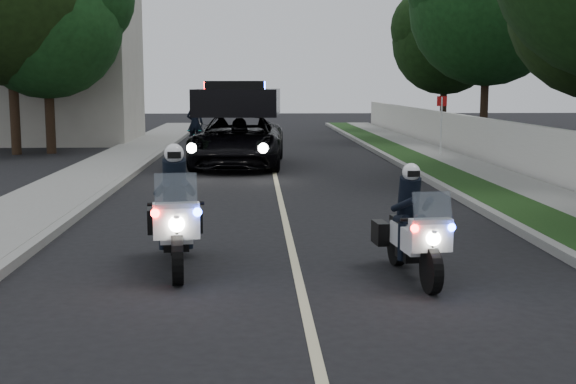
% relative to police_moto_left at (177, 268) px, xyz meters
% --- Properties ---
extents(ground, '(120.00, 120.00, 0.00)m').
position_rel_police_moto_left_xyz_m(ground, '(1.71, -2.07, 0.00)').
color(ground, black).
rests_on(ground, ground).
extents(curb_right, '(0.20, 60.00, 0.15)m').
position_rel_police_moto_left_xyz_m(curb_right, '(5.81, 7.93, 0.07)').
color(curb_right, gray).
rests_on(curb_right, ground).
extents(grass_verge, '(1.20, 60.00, 0.16)m').
position_rel_police_moto_left_xyz_m(grass_verge, '(6.51, 7.93, 0.08)').
color(grass_verge, '#193814').
rests_on(grass_verge, ground).
extents(sidewalk_right, '(1.40, 60.00, 0.16)m').
position_rel_police_moto_left_xyz_m(sidewalk_right, '(7.81, 7.93, 0.08)').
color(sidewalk_right, gray).
rests_on(sidewalk_right, ground).
extents(property_wall, '(0.22, 60.00, 1.50)m').
position_rel_police_moto_left_xyz_m(property_wall, '(8.81, 7.93, 0.75)').
color(property_wall, beige).
rests_on(property_wall, ground).
extents(curb_left, '(0.20, 60.00, 0.15)m').
position_rel_police_moto_left_xyz_m(curb_left, '(-2.39, 7.93, 0.07)').
color(curb_left, gray).
rests_on(curb_left, ground).
extents(sidewalk_left, '(2.00, 60.00, 0.16)m').
position_rel_police_moto_left_xyz_m(sidewalk_left, '(-3.49, 7.93, 0.08)').
color(sidewalk_left, gray).
rests_on(sidewalk_left, ground).
extents(building_far, '(8.00, 6.00, 7.00)m').
position_rel_police_moto_left_xyz_m(building_far, '(-8.29, 23.93, 3.50)').
color(building_far, '#A8A396').
rests_on(building_far, ground).
extents(lane_marking, '(0.12, 50.00, 0.01)m').
position_rel_police_moto_left_xyz_m(lane_marking, '(1.71, 7.93, 0.00)').
color(lane_marking, '#BFB78C').
rests_on(lane_marking, ground).
extents(police_moto_left, '(0.98, 2.17, 1.79)m').
position_rel_police_moto_left_xyz_m(police_moto_left, '(0.00, 0.00, 0.00)').
color(police_moto_left, white).
rests_on(police_moto_left, ground).
extents(police_moto_right, '(0.83, 1.90, 1.56)m').
position_rel_police_moto_left_xyz_m(police_moto_right, '(3.26, -0.68, 0.00)').
color(police_moto_right, silver).
rests_on(police_moto_right, ground).
extents(police_suv, '(3.11, 6.14, 2.91)m').
position_rel_police_moto_left_xyz_m(police_suv, '(0.61, 13.49, 0.00)').
color(police_suv, black).
rests_on(police_suv, ground).
extents(bicycle, '(0.58, 1.61, 0.84)m').
position_rel_police_moto_left_xyz_m(bicycle, '(-1.22, 19.33, 0.00)').
color(bicycle, black).
rests_on(bicycle, ground).
extents(cyclist, '(0.69, 0.50, 1.77)m').
position_rel_police_moto_left_xyz_m(cyclist, '(-1.22, 19.33, 0.00)').
color(cyclist, black).
rests_on(cyclist, ground).
extents(sign_post, '(0.43, 0.43, 2.28)m').
position_rel_police_moto_left_xyz_m(sign_post, '(7.71, 15.63, 0.00)').
color(sign_post, '#A8140C').
rests_on(sign_post, ground).
extents(tree_right_d, '(8.69, 8.69, 11.70)m').
position_rel_police_moto_left_xyz_m(tree_right_d, '(11.60, 23.34, 0.00)').
color(tree_right_d, '#154117').
rests_on(tree_right_d, ground).
extents(tree_right_e, '(6.34, 6.34, 9.53)m').
position_rel_police_moto_left_xyz_m(tree_right_e, '(11.42, 30.05, 0.00)').
color(tree_right_e, black).
rests_on(tree_right_e, ground).
extents(tree_left_near, '(6.37, 6.37, 9.58)m').
position_rel_police_moto_left_xyz_m(tree_left_near, '(-6.63, 18.36, 0.00)').
color(tree_left_near, '#164318').
rests_on(tree_left_near, ground).
extents(tree_left_far, '(9.29, 9.29, 11.70)m').
position_rel_police_moto_left_xyz_m(tree_left_far, '(-7.81, 17.96, 0.00)').
color(tree_left_far, black).
rests_on(tree_left_far, ground).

